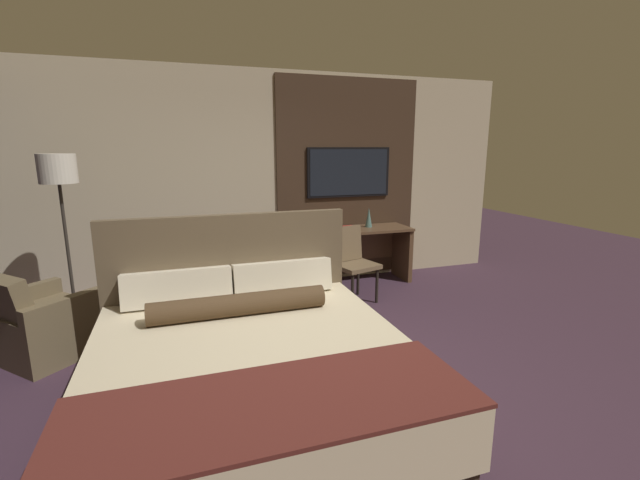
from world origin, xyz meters
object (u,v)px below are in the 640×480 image
desk (354,246)px  tv (349,172)px  vase_short (369,217)px  book (347,227)px  bed (250,371)px  floor_lamp (59,184)px  desk_chair (351,257)px  armchair_by_window (43,326)px  vase_tall (313,222)px

desk → tv: bearing=90.0°
vase_short → book: vase_short is taller
bed → floor_lamp: size_ratio=1.24×
desk_chair → vase_short: size_ratio=3.37×
desk → armchair_by_window: bearing=-162.2°
armchair_by_window → floor_lamp: bearing=-57.7°
desk_chair → book: desk_chair is taller
tv → bed: bearing=-123.6°
bed → desk: bed is taller
vase_short → armchair_by_window: bearing=-163.0°
bed → vase_tall: (1.26, 2.55, 0.54)m
bed → desk_chair: bed is taller
tv → desk_chair: 1.33m
tv → floor_lamp: size_ratio=0.67×
armchair_by_window → vase_tall: (2.87, 1.08, 0.60)m
armchair_by_window → vase_short: 3.90m
tv → vase_short: 0.68m
tv → book: size_ratio=4.96×
tv → vase_tall: (-0.60, -0.26, -0.62)m
desk → armchair_by_window: 3.65m
bed → armchair_by_window: (-1.60, 1.47, -0.06)m
bed → armchair_by_window: bearing=137.5°
tv → desk_chair: tv is taller
vase_tall → book: 0.51m
tv → desk_chair: bearing=-109.8°
tv → book: bearing=-115.2°
armchair_by_window → book: (3.36, 1.12, 0.49)m
desk_chair → vase_tall: 0.75m
armchair_by_window → book: armchair_by_window is taller
bed → tv: 3.57m
desk → desk_chair: bearing=-116.1°
desk_chair → armchair_by_window: (-3.16, -0.48, -0.25)m
book → desk: bearing=-1.6°
bed → desk_chair: 2.50m
bed → desk_chair: bearing=51.4°
armchair_by_window → desk: bearing=-116.2°
bed → vase_tall: bed is taller
bed → vase_tall: 2.90m
desk_chair → armchair_by_window: 3.21m
vase_short → book: size_ratio=1.11×
bed → desk: size_ratio=1.46×
desk_chair → armchair_by_window: desk_chair is taller
tv → vase_tall: tv is taller
desk → vase_tall: vase_tall is taller
bed → floor_lamp: (-1.46, 2.05, 1.15)m
bed → armchair_by_window: 2.18m
bed → book: (1.76, 2.59, 0.44)m
desk → tv: (0.00, 0.23, 1.00)m
floor_lamp → vase_tall: size_ratio=7.60×
tv → armchair_by_window: tv is taller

